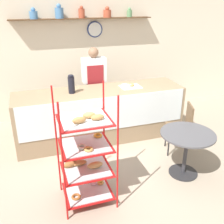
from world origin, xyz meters
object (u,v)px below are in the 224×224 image
Objects in this scene: person_worker at (94,85)px; coffee_carafe at (71,84)px; cafe_chair at (183,123)px; donut_tray_counter at (129,86)px; pastry_rack at (86,156)px; cafe_table at (187,143)px.

coffee_carafe is (-0.56, -0.57, 0.24)m from person_worker.
person_worker is at bearing 45.65° from coffee_carafe.
coffee_carafe reaches higher than cafe_chair.
pastry_rack is at bearing -127.05° from donut_tray_counter.
pastry_rack is at bearing -107.42° from person_worker.
pastry_rack reaches higher than donut_tray_counter.
pastry_rack is 2.06m from donut_tray_counter.
person_worker is at bearing 112.23° from cafe_table.
donut_tray_counter is at bearing 101.60° from cafe_table.
pastry_rack is 4.11× the size of donut_tray_counter.
donut_tray_counter is at bearing -126.72° from cafe_chair.
donut_tray_counter reaches higher than cafe_chair.
coffee_carafe is (-1.73, 0.95, 0.59)m from cafe_chair.
person_worker is 0.84m from coffee_carafe.
pastry_rack is 1.68m from coffee_carafe.
donut_tray_counter is (0.54, -0.56, 0.09)m from person_worker.
coffee_carafe is (0.13, 1.61, 0.46)m from pastry_rack.
person_worker reaches higher than cafe_table.
pastry_rack reaches higher than coffee_carafe.
donut_tray_counter reaches higher than cafe_table.
pastry_rack is 0.94× the size of person_worker.
coffee_carafe is at bearing -98.41° from cafe_chair.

